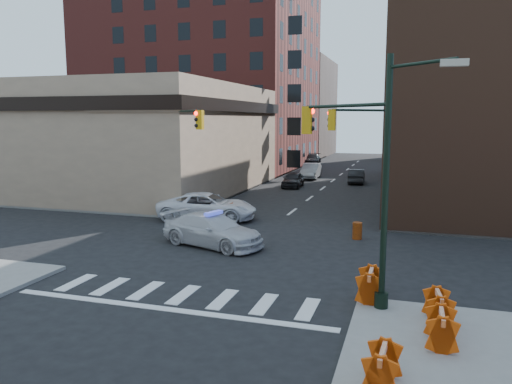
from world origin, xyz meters
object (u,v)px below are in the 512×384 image
Objects in this scene: parked_car_wfar at (311,171)px; barricade_nw_a at (161,201)px; barrel_bank at (228,212)px; pedestrian_a at (194,193)px; barricade_se_a at (370,285)px; police_car at (213,230)px; pedestrian_b at (146,197)px; barrel_road at (357,231)px; pickup at (207,206)px; parked_car_wnear at (293,180)px; parked_car_enear at (357,176)px.

parked_car_wfar reaches higher than barricade_nw_a.
barrel_bank reaches higher than barricade_nw_a.
barricade_nw_a is at bearing -124.70° from pedestrian_a.
barricade_se_a is (13.13, -14.72, -0.45)m from pedestrian_a.
police_car is at bearing -90.85° from parked_car_wfar.
pedestrian_b is (-7.18, 6.20, 0.37)m from police_car.
police_car reaches higher than barrel_road.
barrel_bank is at bearing 31.16° from police_car.
parked_car_wfar is at bearing -13.82° from pickup.
barricade_nw_a is at bearing -115.75° from parked_car_wnear.
barricade_se_a is at bearing -78.21° from parked_car_wfar.
pickup is at bearing 43.10° from police_car.
parked_car_wfar is (1.89, 23.43, -0.05)m from pickup.
pedestrian_b is 1.47× the size of barricade_se_a.
parked_car_enear is at bearing 47.09° from barricade_nw_a.
barricade_nw_a reaches higher than barrel_road.
parked_car_wfar reaches higher than barrel_bank.
barrel_bank is 6.12m from barricade_nw_a.
parked_car_wnear is 13.62m from pedestrian_a.
pedestrian_a is 1.57× the size of barricade_nw_a.
pedestrian_b is at bearing 75.89° from pickup.
barricade_nw_a is (0.11, 1.82, -0.54)m from pedestrian_b.
pedestrian_a reaches higher than barricade_nw_a.
pickup is 9.68m from barrel_road.
pedestrian_a reaches higher than barricade_se_a.
pedestrian_a reaches higher than police_car.
pickup is 1.46× the size of parked_car_enear.
parked_car_wnear is 0.98× the size of parked_car_enear.
parked_car_wnear reaches higher than barricade_nw_a.
parked_car_enear is at bearing -27.55° from pickup.
parked_car_wfar is at bearing 61.87° from barricade_nw_a.
police_car reaches higher than parked_car_wnear.
barrel_bank is at bearing 39.62° from barricade_se_a.
barricade_se_a is (9.17, -27.75, -0.03)m from parked_car_wnear.
pedestrian_a is at bearing 28.90° from pedestrian_b.
barrel_road is at bearing -76.25° from parked_car_wfar.
barricade_se_a is at bearing -53.94° from barricade_nw_a.
pickup is at bearing -29.42° from pedestrian_b.
barrel_bank is (1.37, -0.01, -0.27)m from pickup.
pedestrian_a is 2.19× the size of barrel_road.
pickup is 3.01× the size of pedestrian_b.
pedestrian_a is 2.30m from barricade_nw_a.
barrel_bank is (-1.37, 5.81, -0.22)m from police_car.
pedestrian_b reaches higher than pedestrian_a.
pedestrian_b is 19.33m from barricade_se_a.
police_car is at bearing -65.33° from pedestrian_b.
barrel_road is (11.73, -5.51, -0.67)m from pedestrian_a.
parked_car_wfar is 3.50× the size of barricade_se_a.
pickup reaches higher than police_car.
barrel_bank reaches higher than barrel_road.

